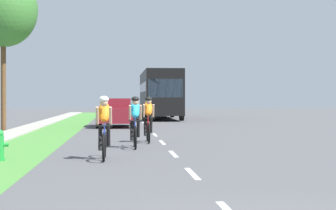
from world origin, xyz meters
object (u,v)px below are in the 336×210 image
object	(u,v)px
cyclist_distant	(148,119)
bus_black	(159,92)
cyclist_lead	(104,127)
cyclist_trailing	(135,122)
street_tree_near	(3,10)
sedan_maroon	(116,112)

from	to	relation	value
cyclist_distant	bus_black	bearing A→B (deg)	84.96
cyclist_lead	cyclist_trailing	world-z (taller)	same
cyclist_trailing	street_tree_near	distance (m)	12.56
cyclist_lead	sedan_maroon	world-z (taller)	cyclist_lead
cyclist_lead	bus_black	xyz separation A→B (m)	(3.34, 27.78, 1.17)
cyclist_lead	cyclist_distant	size ratio (longest dim) A/B	1.00
cyclist_distant	bus_black	size ratio (longest dim) A/B	0.15
cyclist_lead	bus_black	size ratio (longest dim) A/B	0.15
cyclist_lead	cyclist_trailing	bearing A→B (deg)	75.07
bus_black	sedan_maroon	bearing A→B (deg)	-105.14
cyclist_distant	cyclist_trailing	bearing A→B (deg)	-103.37
cyclist_distant	cyclist_lead	bearing A→B (deg)	-104.30
cyclist_distant	sedan_maroon	xyz separation A→B (m)	(-1.19, 10.71, -0.04)
cyclist_trailing	cyclist_distant	size ratio (longest dim) A/B	1.00
sedan_maroon	street_tree_near	xyz separation A→B (m)	(-5.27, -2.94, 4.93)
cyclist_lead	cyclist_trailing	distance (m)	3.30
bus_black	street_tree_near	world-z (taller)	street_tree_near
sedan_maroon	street_tree_near	bearing A→B (deg)	-150.80
sedan_maroon	bus_black	xyz separation A→B (m)	(3.17, 11.72, 1.21)
cyclist_lead	cyclist_distant	bearing A→B (deg)	75.70
sedan_maroon	bus_black	world-z (taller)	bus_black
bus_black	cyclist_lead	bearing A→B (deg)	-96.86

